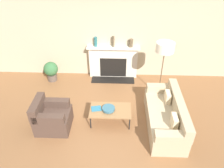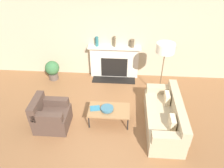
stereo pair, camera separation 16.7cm
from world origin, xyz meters
The scene contains 13 objects.
ground_plane centered at (0.00, 0.00, 0.00)m, with size 18.00×18.00×0.00m, color brown.
wall_back centered at (0.00, 2.71, 1.45)m, with size 18.00×0.06×2.90m.
fireplace centered at (0.02, 2.56, 0.53)m, with size 1.69×0.59×1.10m.
couch centered at (1.42, 0.28, 0.31)m, with size 0.82×1.96×0.79m.
armchair_near centered at (-1.42, 0.11, 0.32)m, with size 0.83×0.76×0.82m.
coffee_table centered at (0.02, 0.37, 0.37)m, with size 1.04×0.61×0.39m.
bowl centered at (-0.03, 0.35, 0.44)m, with size 0.32×0.32×0.08m.
book centered at (-0.34, 0.38, 0.41)m, with size 0.28×0.24×0.02m.
floor_lamp centered at (1.41, 1.49, 1.51)m, with size 0.49×0.49×1.73m.
mantel_vase_left centered at (-0.54, 2.58, 1.25)m, with size 0.10×0.10×0.30m.
mantel_vase_center_left centered at (0.02, 2.58, 1.26)m, with size 0.07×0.07×0.34m.
mantel_vase_center_right centered at (0.57, 2.58, 1.22)m, with size 0.13×0.13×0.25m.
potted_plant centered at (-2.00, 2.23, 0.37)m, with size 0.46×0.46×0.66m.
Camera 1 is at (0.22, -3.76, 4.07)m, focal length 35.00 mm.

